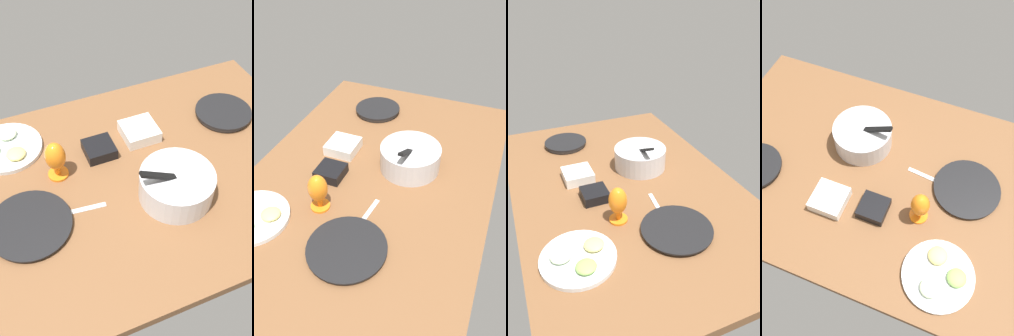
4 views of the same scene
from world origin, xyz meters
TOP-DOWN VIEW (x-y plane):
  - ground_plane at (0.00, 0.00)cm, footprint 160.00×104.00cm
  - dinner_plate_left at (-51.90, -17.24)cm, footprint 24.17×24.17cm
  - dinner_plate_right at (38.99, 7.19)cm, footprint 28.76×28.76cm
  - mixing_bowl at (-12.62, 13.78)cm, footprint 27.64×26.59cm
  - fruit_platter at (38.76, -32.47)cm, footprint 27.70×27.70cm
  - hurricane_glass_orange at (23.59, -11.82)cm, footprint 7.73×7.73cm
  - square_bowl_black at (5.41, -16.49)cm, footprint 11.56×11.56cm
  - square_bowl_white at (-13.26, -19.58)cm, footprint 13.98×13.98cm
  - fork_by_right_plate at (20.97, 7.19)cm, footprint 18.09×3.68cm

SIDE VIEW (x-z plane):
  - ground_plane at x=0.00cm, z-range -4.00..0.00cm
  - fork_by_right_plate at x=20.97cm, z-range 0.00..0.60cm
  - dinner_plate_right at x=38.99cm, z-range 0.04..1.97cm
  - fruit_platter at x=38.76cm, z-range -0.76..3.53cm
  - dinner_plate_left at x=-51.90cm, z-range 0.06..2.86cm
  - square_bowl_black at x=5.41cm, z-range 0.26..4.84cm
  - square_bowl_white at x=-13.26cm, z-range 0.28..5.21cm
  - mixing_bowl at x=-12.62cm, z-range -2.98..14.88cm
  - hurricane_glass_orange at x=23.59cm, z-range 1.20..17.23cm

